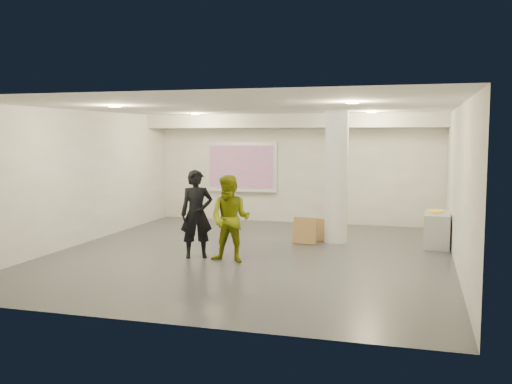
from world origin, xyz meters
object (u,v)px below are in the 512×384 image
(projection_screen, at_px, (241,167))
(woman, at_px, (197,214))
(credenza, at_px, (437,229))
(column, at_px, (336,177))
(man, at_px, (230,219))

(projection_screen, relative_size, woman, 1.19)
(projection_screen, relative_size, credenza, 1.64)
(woman, bearing_deg, projection_screen, 71.18)
(projection_screen, distance_m, credenza, 5.97)
(projection_screen, height_order, woman, projection_screen)
(woman, bearing_deg, column, 18.25)
(projection_screen, bearing_deg, credenza, -24.83)
(column, height_order, man, column)
(credenza, height_order, woman, woman)
(credenza, relative_size, man, 0.76)
(credenza, relative_size, woman, 0.73)
(man, bearing_deg, column, 60.01)
(woman, relative_size, man, 1.04)
(credenza, bearing_deg, column, -172.73)
(man, bearing_deg, credenza, 38.33)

